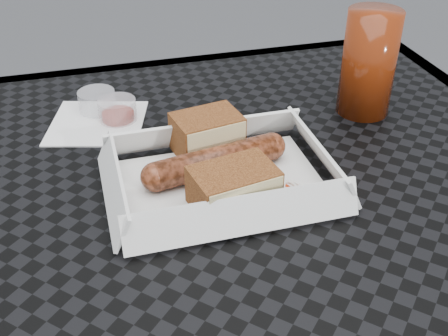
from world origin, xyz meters
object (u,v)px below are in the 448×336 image
patio_table (243,252)px  drink_glass (369,63)px  food_tray (222,184)px  bratwurst (216,161)px

patio_table → drink_glass: 0.30m
food_tray → patio_table: bearing=-62.8°
food_tray → drink_glass: size_ratio=1.57×
patio_table → food_tray: (-0.02, 0.03, 0.08)m
bratwurst → drink_glass: 0.26m
food_tray → drink_glass: (0.23, 0.12, 0.07)m
patio_table → bratwurst: (-0.02, 0.05, 0.10)m
bratwurst → drink_glass: (0.23, 0.10, 0.05)m
patio_table → drink_glass: drink_glass is taller
patio_table → food_tray: 0.09m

